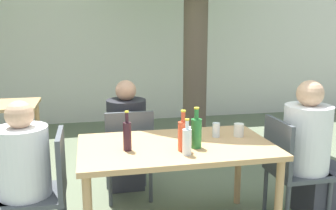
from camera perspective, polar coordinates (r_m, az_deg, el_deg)
The scene contains 15 objects.
cafe_building_wall at distance 6.60m, azimuth -6.67°, elevation 9.65°, with size 10.00×0.08×2.80m.
dining_table_front at distance 2.94m, azimuth 1.25°, elevation -7.49°, with size 1.49×0.88×0.75m.
patio_chair_0 at distance 2.95m, azimuth -18.02°, elevation -11.47°, with size 0.44×0.44×0.89m.
patio_chair_1 at distance 3.35m, azimuth 17.94°, elevation -8.60°, with size 0.44×0.44×0.89m.
patio_chair_2 at distance 3.57m, azimuth -6.00°, elevation -6.79°, with size 0.44×0.44×0.89m.
person_seated_0 at distance 2.98m, azimuth -22.60°, elevation -11.38°, with size 0.59×0.37×1.14m.
person_seated_1 at distance 3.45m, azimuth 21.27°, elevation -7.36°, with size 0.60×0.39×1.21m.
person_seated_2 at distance 3.79m, azimuth -6.40°, elevation -5.50°, with size 0.38×0.59×1.14m.
wine_bottle_0 at distance 2.76m, azimuth -6.23°, elevation -4.60°, with size 0.06×0.06×0.30m.
water_bottle_1 at distance 2.66m, azimuth 2.90°, elevation -5.48°, with size 0.07×0.07×0.26m.
soda_bottle_2 at distance 2.74m, azimuth 2.32°, elevation -4.59°, with size 0.08×0.08×0.30m.
green_bottle_3 at distance 2.81m, azimuth 4.33°, elevation -4.15°, with size 0.08×0.08×0.31m.
drinking_glass_0 at distance 2.94m, azimuth 2.92°, elevation -4.57°, with size 0.07×0.07×0.13m.
drinking_glass_1 at distance 3.11m, azimuth 7.34°, elevation -3.78°, with size 0.06×0.06×0.12m.
drinking_glass_2 at distance 3.16m, azimuth 10.73°, elevation -3.76°, with size 0.08×0.08×0.11m.
Camera 1 is at (-0.65, -2.70, 1.64)m, focal length 40.00 mm.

